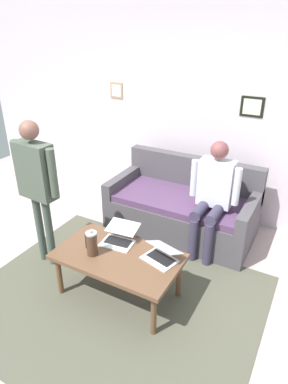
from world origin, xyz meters
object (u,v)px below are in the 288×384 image
at_px(french_press, 92,243).
at_px(person_standing, 36,177).
at_px(couch, 182,208).
at_px(person_seated, 213,193).
at_px(laptop_center, 119,237).
at_px(coffee_table, 118,259).
at_px(laptop_left, 161,255).

bearing_deg(french_press, person_standing, -11.89).
bearing_deg(person_standing, french_press, 168.11).
height_order(couch, person_seated, person_seated).
relative_size(laptop_center, person_seated, 0.29).
xyz_separation_m(coffee_table, laptop_center, (0.11, -0.19, 0.09)).
xyz_separation_m(french_press, person_standing, (0.75, -0.16, 0.43)).
distance_m(couch, person_seated, 0.64).
height_order(laptop_left, french_press, french_press).
distance_m(laptop_center, person_seated, 1.14).
distance_m(couch, coffee_table, 1.36).
bearing_deg(person_standing, coffee_table, 176.59).
bearing_deg(laptop_center, couch, -98.59).
distance_m(french_press, person_seated, 1.43).
distance_m(laptop_left, laptop_center, 0.48).
xyz_separation_m(coffee_table, person_seated, (-0.50, -1.13, 0.31)).
distance_m(coffee_table, laptop_left, 0.41).
xyz_separation_m(couch, coffee_table, (0.07, 1.36, 0.11)).
bearing_deg(coffee_table, laptop_left, -159.32).
relative_size(couch, laptop_left, 4.88).
height_order(french_press, person_seated, person_seated).
distance_m(coffee_table, laptop_center, 0.24).
height_order(couch, laptop_left, couch).
relative_size(laptop_left, person_standing, 0.23).
height_order(french_press, person_standing, person_standing).
bearing_deg(laptop_left, laptop_center, -5.85).
bearing_deg(french_press, couch, -100.86).
bearing_deg(person_standing, laptop_left, -176.42).
bearing_deg(laptop_center, person_seated, -122.81).
xyz_separation_m(couch, person_seated, (-0.43, 0.23, 0.42)).
height_order(coffee_table, person_standing, person_standing).
bearing_deg(coffee_table, couch, -92.96).
distance_m(coffee_table, french_press, 0.29).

